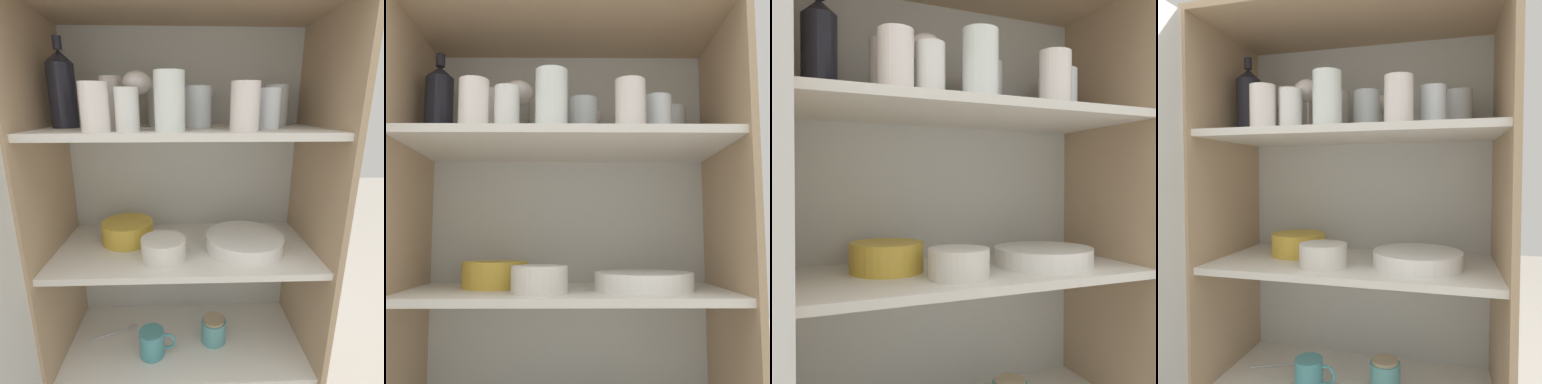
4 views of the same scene
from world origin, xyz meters
The scene contains 24 objects.
cupboard_back_panel centered at (0.00, 0.38, 0.70)m, with size 0.85×0.02×1.41m, color silver.
cupboard_side_left centered at (-0.41, 0.19, 0.70)m, with size 0.02×0.41×1.41m, color tan.
cupboard_side_right centered at (0.41, 0.19, 0.70)m, with size 0.02×0.41×1.41m, color tan.
cupboard_top_panel centered at (0.00, 0.19, 1.42)m, with size 0.85×0.41×0.02m, color tan.
shelf_board_middle centered at (0.00, 0.19, 0.71)m, with size 0.81×0.38×0.02m, color silver.
shelf_board_upper centered at (0.00, 0.19, 1.09)m, with size 0.81×0.38×0.02m, color silver.
tumbler_glass_0 centered at (-0.07, 0.28, 1.17)m, with size 0.08×0.08×0.14m.
tumbler_glass_1 centered at (0.15, 0.06, 1.16)m, with size 0.07×0.07×0.12m.
tumbler_glass_2 centered at (-0.14, 0.07, 1.15)m, with size 0.06×0.06×0.11m.
tumbler_glass_3 centered at (0.04, 0.19, 1.16)m, with size 0.08×0.08×0.12m.
tumbler_glass_4 centered at (0.23, 0.14, 1.15)m, with size 0.07×0.07×0.11m.
tumbler_glass_5 centered at (-0.04, 0.06, 1.17)m, with size 0.08×0.08×0.14m.
tumbler_glass_6 centered at (0.30, 0.29, 1.16)m, with size 0.08×0.08×0.13m.
tumbler_glass_7 centered at (-0.22, 0.05, 1.16)m, with size 0.07×0.07×0.12m.
tumbler_glass_8 centered at (-0.21, 0.20, 1.17)m, with size 0.07×0.07×0.14m.
wine_glass_0 centered at (-0.13, 0.15, 1.21)m, with size 0.08×0.08×0.15m.
wine_glass_1 centered at (0.06, 0.30, 1.19)m, with size 0.07×0.07×0.13m.
wine_bottle centered at (-0.34, 0.20, 1.20)m, with size 0.08×0.08×0.24m.
plate_stack_white centered at (0.19, 0.17, 0.74)m, with size 0.25×0.25×0.04m.
mixing_bowl_large centered at (-0.19, 0.24, 0.75)m, with size 0.17×0.17×0.07m.
serving_bowl_small centered at (-0.06, 0.11, 0.75)m, with size 0.13×0.13×0.06m.
coffee_mug_primary centered at (-0.11, 0.12, 0.39)m, with size 0.12×0.08×0.09m.
storage_jar centered at (0.10, 0.18, 0.39)m, with size 0.09×0.09×0.09m.
serving_spoon centered at (-0.25, 0.23, 0.35)m, with size 0.16×0.08×0.01m.
Camera 4 is at (0.27, -0.88, 0.97)m, focal length 35.00 mm.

